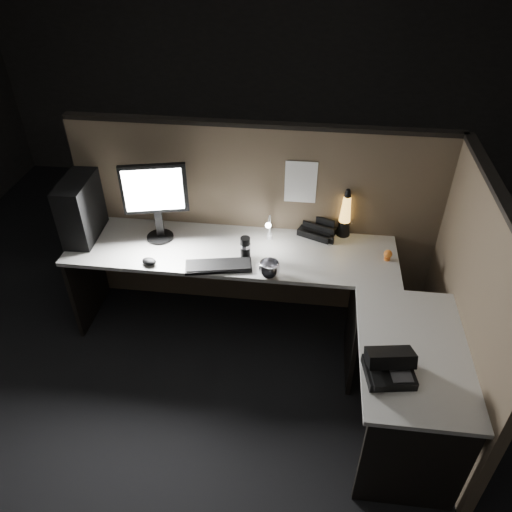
# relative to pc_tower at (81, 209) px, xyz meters

# --- Properties ---
(floor) EXTENTS (6.00, 6.00, 0.00)m
(floor) POSITION_rel_pc_tower_xyz_m (1.22, -0.65, -0.95)
(floor) COLOR black
(floor) RESTS_ON ground
(room_shell) EXTENTS (6.00, 6.00, 6.00)m
(room_shell) POSITION_rel_pc_tower_xyz_m (1.22, -0.65, 0.67)
(room_shell) COLOR silver
(room_shell) RESTS_ON ground
(partition_back) EXTENTS (2.66, 0.06, 1.50)m
(partition_back) POSITION_rel_pc_tower_xyz_m (1.22, 0.28, -0.20)
(partition_back) COLOR brown
(partition_back) RESTS_ON ground
(partition_right) EXTENTS (0.06, 1.66, 1.50)m
(partition_right) POSITION_rel_pc_tower_xyz_m (2.55, -0.55, -0.20)
(partition_right) COLOR brown
(partition_right) RESTS_ON ground
(desk) EXTENTS (2.60, 1.60, 0.73)m
(desk) POSITION_rel_pc_tower_xyz_m (1.40, -0.40, -0.37)
(desk) COLOR #B4B1AA
(desk) RESTS_ON ground
(pc_tower) EXTENTS (0.21, 0.43, 0.44)m
(pc_tower) POSITION_rel_pc_tower_xyz_m (0.00, 0.00, 0.00)
(pc_tower) COLOR black
(pc_tower) RESTS_ON desk
(monitor) EXTENTS (0.44, 0.19, 0.57)m
(monitor) POSITION_rel_pc_tower_xyz_m (0.54, 0.04, 0.12)
(monitor) COLOR black
(monitor) RESTS_ON desk
(keyboard) EXTENTS (0.46, 0.23, 0.02)m
(keyboard) POSITION_rel_pc_tower_xyz_m (1.02, -0.26, -0.21)
(keyboard) COLOR black
(keyboard) RESTS_ON desk
(mouse) EXTENTS (0.12, 0.10, 0.04)m
(mouse) POSITION_rel_pc_tower_xyz_m (0.55, -0.28, -0.20)
(mouse) COLOR black
(mouse) RESTS_ON desk
(clip_lamp) EXTENTS (0.04, 0.16, 0.20)m
(clip_lamp) POSITION_rel_pc_tower_xyz_m (1.32, 0.07, -0.10)
(clip_lamp) COLOR white
(clip_lamp) RESTS_ON desk
(organizer) EXTENTS (0.31, 0.29, 0.18)m
(organizer) POSITION_rel_pc_tower_xyz_m (1.67, 0.24, -0.18)
(organizer) COLOR black
(organizer) RESTS_ON desk
(lava_lamp) EXTENTS (0.10, 0.10, 0.37)m
(lava_lamp) POSITION_rel_pc_tower_xyz_m (1.85, 0.23, -0.07)
(lava_lamp) COLOR black
(lava_lamp) RESTS_ON desk
(travel_mug) EXTENTS (0.07, 0.07, 0.16)m
(travel_mug) POSITION_rel_pc_tower_xyz_m (1.18, -0.13, -0.14)
(travel_mug) COLOR black
(travel_mug) RESTS_ON desk
(steel_mug) EXTENTS (0.18, 0.18, 0.11)m
(steel_mug) POSITION_rel_pc_tower_xyz_m (1.36, -0.31, -0.17)
(steel_mug) COLOR silver
(steel_mug) RESTS_ON desk
(figurine) EXTENTS (0.06, 0.06, 0.06)m
(figurine) POSITION_rel_pc_tower_xyz_m (2.14, -0.04, -0.17)
(figurine) COLOR orange
(figurine) RESTS_ON desk
(pinned_paper) EXTENTS (0.22, 0.00, 0.31)m
(pinned_paper) POSITION_rel_pc_tower_xyz_m (1.52, 0.25, 0.18)
(pinned_paper) COLOR white
(pinned_paper) RESTS_ON partition_back
(desk_phone) EXTENTS (0.27, 0.28, 0.15)m
(desk_phone) POSITION_rel_pc_tower_xyz_m (2.06, -1.03, -0.17)
(desk_phone) COLOR black
(desk_phone) RESTS_ON desk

